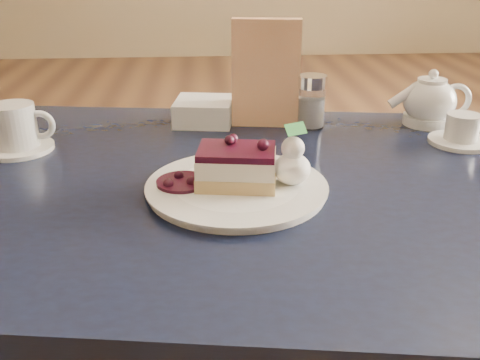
{
  "coord_description": "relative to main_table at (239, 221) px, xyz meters",
  "views": [
    {
      "loc": [
        0.0,
        -0.62,
        1.07
      ],
      "look_at": [
        0.05,
        0.04,
        0.78
      ],
      "focal_mm": 40.0,
      "sensor_mm": 36.0,
      "label": 1
    }
  ],
  "objects": [
    {
      "name": "tea_set",
      "position": [
        0.41,
        0.23,
        0.12
      ],
      "size": [
        0.18,
        0.23,
        0.1
      ],
      "color": "white",
      "rests_on": "main_table"
    },
    {
      "name": "main_table",
      "position": [
        0.0,
        0.0,
        0.0
      ],
      "size": [
        1.26,
        0.93,
        0.73
      ],
      "rotation": [
        0.0,
        0.0,
        -0.14
      ],
      "color": "black",
      "rests_on": "ground"
    },
    {
      "name": "dessert_plate",
      "position": [
        -0.01,
        -0.05,
        0.08
      ],
      "size": [
        0.27,
        0.27,
        0.01
      ],
      "primitive_type": "cylinder",
      "color": "white",
      "rests_on": "main_table"
    },
    {
      "name": "cheesecake_slice",
      "position": [
        -0.01,
        -0.05,
        0.12
      ],
      "size": [
        0.13,
        0.1,
        0.06
      ],
      "rotation": [
        0.0,
        0.0,
        -0.14
      ],
      "color": "tan",
      "rests_on": "dessert_plate"
    },
    {
      "name": "coffee_set",
      "position": [
        -0.39,
        0.16,
        0.11
      ],
      "size": [
        0.13,
        0.13,
        0.09
      ],
      "color": "white",
      "rests_on": "main_table"
    },
    {
      "name": "napkin_stack",
      "position": [
        -0.05,
        0.3,
        0.1
      ],
      "size": [
        0.13,
        0.13,
        0.05
      ],
      "primitive_type": "cube",
      "rotation": [
        0.0,
        0.0,
        -0.14
      ],
      "color": "white",
      "rests_on": "main_table"
    },
    {
      "name": "menu_card",
      "position": [
        0.07,
        0.27,
        0.18
      ],
      "size": [
        0.14,
        0.05,
        0.21
      ],
      "primitive_type": "cube",
      "rotation": [
        0.0,
        0.0,
        -0.14
      ],
      "color": "beige",
      "rests_on": "main_table"
    },
    {
      "name": "berry_sauce",
      "position": [
        -0.09,
        -0.04,
        0.09
      ],
      "size": [
        0.08,
        0.08,
        0.01
      ],
      "primitive_type": "cylinder",
      "color": "#360E1F",
      "rests_on": "dessert_plate"
    },
    {
      "name": "sugar_shaker",
      "position": [
        0.16,
        0.25,
        0.13
      ],
      "size": [
        0.06,
        0.06,
        0.11
      ],
      "color": "white",
      "rests_on": "main_table"
    },
    {
      "name": "whipped_cream",
      "position": [
        0.08,
        -0.05,
        0.11
      ],
      "size": [
        0.06,
        0.06,
        0.05
      ],
      "color": "white",
      "rests_on": "dessert_plate"
    }
  ]
}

